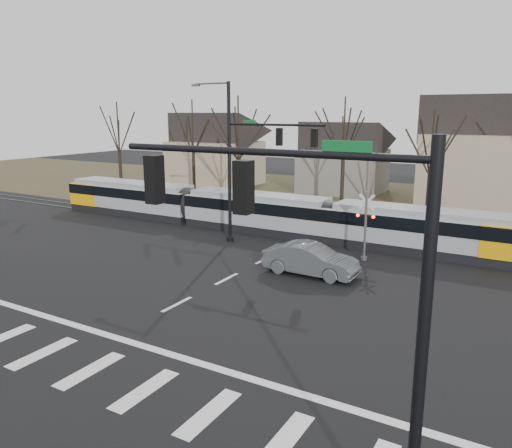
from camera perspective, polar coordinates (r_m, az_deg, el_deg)
The scene contains 15 objects.
ground at distance 21.30m, azimuth -12.47°, elevation -10.69°, with size 140.00×140.00×0.00m, color black.
grass_verge at distance 48.87m, azimuth 13.68°, elevation 2.49°, with size 140.00×28.00×0.01m, color #38331E.
crosswalk at distance 18.86m, azimuth -20.93°, elevation -14.44°, with size 27.00×2.60×0.01m.
stop_line at distance 20.14m, azimuth -15.99°, elevation -12.29°, with size 28.00×0.35×0.01m, color silver.
lane_dashes at distance 34.13m, azimuth 5.91°, elevation -1.53°, with size 0.18×30.00×0.01m.
rail_pair at distance 33.95m, azimuth 5.77°, elevation -1.56°, with size 90.00×1.52×0.06m.
tram at distance 35.61m, azimuth 0.03°, elevation 1.56°, with size 35.80×2.66×2.71m.
sedan at distance 26.23m, azimuth 6.25°, elevation -4.06°, with size 5.01×1.78×1.65m, color #4F5357.
signal_pole_near_right at distance 9.44m, azimuth 7.47°, elevation -7.07°, with size 6.72×0.44×8.00m.
signal_pole_far at distance 31.21m, azimuth -0.60°, elevation 7.82°, with size 9.28×0.44×10.20m.
rail_crossing_signal at distance 29.05m, azimuth 12.38°, elevation -0.46°, with size 1.08×0.36×4.00m.
tree_row at distance 41.97m, azimuth 14.29°, elevation 7.72°, with size 59.20×7.20×10.00m.
house_a at distance 58.84m, azimuth -4.68°, elevation 8.85°, with size 9.72×8.64×8.60m.
house_b at distance 53.70m, azimuth 9.99°, elevation 7.81°, with size 8.64×7.56×7.65m.
house_c at distance 47.54m, azimuth 24.90°, elevation 7.76°, with size 10.80×8.64×10.10m.
Camera 1 is at (13.48, -14.23, 8.33)m, focal length 35.00 mm.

